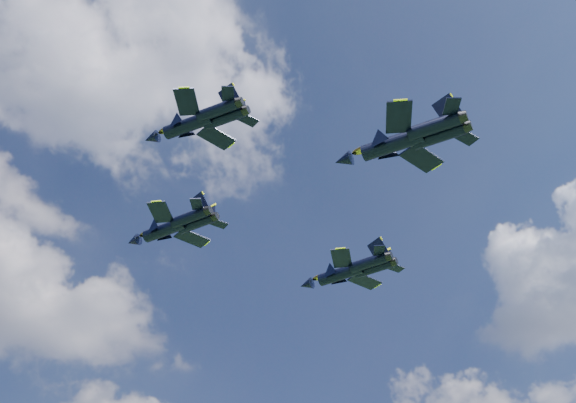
{
  "coord_description": "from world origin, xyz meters",
  "views": [
    {
      "loc": [
        -24.44,
        -67.22,
        3.28
      ],
      "look_at": [
        1.76,
        1.52,
        60.15
      ],
      "focal_mm": 45.0,
      "sensor_mm": 36.0,
      "label": 1
    }
  ],
  "objects_px": {
    "jet_lead": "(162,230)",
    "jet_slot": "(388,145)",
    "jet_left": "(185,126)",
    "jet_right": "(338,274)"
  },
  "relations": [
    {
      "from": "jet_lead",
      "to": "jet_slot",
      "type": "xyz_separation_m",
      "value": [
        21.26,
        -26.31,
        0.36
      ]
    },
    {
      "from": "jet_left",
      "to": "jet_slot",
      "type": "height_order",
      "value": "jet_slot"
    },
    {
      "from": "jet_slot",
      "to": "jet_right",
      "type": "bearing_deg",
      "value": 37.85
    },
    {
      "from": "jet_left",
      "to": "jet_slot",
      "type": "bearing_deg",
      "value": -56.66
    },
    {
      "from": "jet_lead",
      "to": "jet_right",
      "type": "xyz_separation_m",
      "value": [
        25.75,
        -1.21,
        -2.1
      ]
    },
    {
      "from": "jet_left",
      "to": "jet_slot",
      "type": "distance_m",
      "value": 24.08
    },
    {
      "from": "jet_left",
      "to": "jet_right",
      "type": "bearing_deg",
      "value": -8.15
    },
    {
      "from": "jet_right",
      "to": "jet_slot",
      "type": "bearing_deg",
      "value": -137.81
    },
    {
      "from": "jet_lead",
      "to": "jet_slot",
      "type": "bearing_deg",
      "value": -89.93
    },
    {
      "from": "jet_right",
      "to": "jet_slot",
      "type": "height_order",
      "value": "jet_slot"
    }
  ]
}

